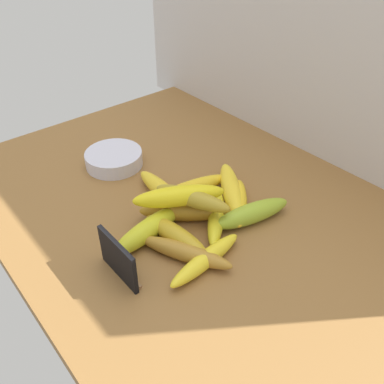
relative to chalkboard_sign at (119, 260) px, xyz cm
name	(u,v)px	position (x,y,z in cm)	size (l,w,h in cm)	color
counter_top	(192,211)	(-6.88, 22.65, -5.36)	(110.00, 76.00, 3.00)	olive
back_wall	(326,23)	(-6.88, 61.65, 28.14)	(130.00, 2.00, 70.00)	beige
chalkboard_sign	(119,260)	(0.00, 0.00, 0.00)	(11.00, 1.80, 8.40)	black
fruit_bowl	(114,159)	(-32.12, 18.41, -2.03)	(14.13, 14.13, 3.66)	silver
banana_0	(215,219)	(0.89, 22.36, -2.23)	(17.11, 3.26, 3.26)	gold
banana_1	(206,259)	(8.14, 13.31, -2.25)	(17.90, 3.21, 3.21)	yellow
banana_2	(165,193)	(-12.36, 19.52, -1.91)	(20.24, 3.90, 3.90)	yellow
banana_3	(252,213)	(4.95, 28.92, -1.71)	(17.73, 4.29, 4.29)	#96B12B
banana_4	(231,190)	(-3.55, 31.32, -1.76)	(20.56, 4.19, 4.19)	yellow
banana_5	(149,229)	(-4.86, 9.74, -1.75)	(18.98, 4.21, 4.21)	gold
banana_6	(186,252)	(4.49, 11.53, -2.13)	(18.50, 3.45, 3.45)	#AA7928
banana_7	(175,235)	(-0.16, 12.80, -1.87)	(16.30, 3.98, 3.98)	gold
banana_8	(189,189)	(-10.19, 24.57, -2.01)	(19.82, 3.70, 3.70)	yellow
banana_9	(186,211)	(-4.38, 19.02, -1.71)	(19.64, 4.29, 4.29)	#A7771E
banana_10	(239,202)	(0.28, 29.90, -2.12)	(16.02, 3.48, 3.48)	yellow
banana_11	(179,196)	(-4.93, 17.58, 2.57)	(18.76, 4.29, 4.29)	yellow
banana_12	(192,198)	(-3.00, 19.43, 2.28)	(16.40, 3.70, 3.70)	#AA8E26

